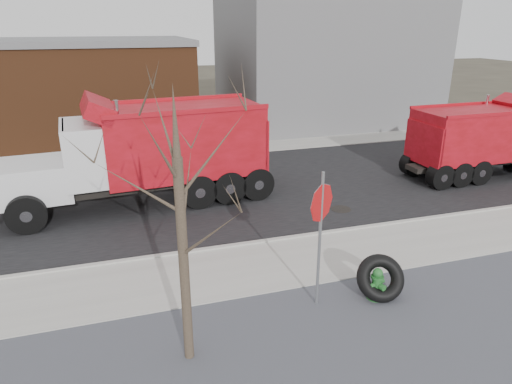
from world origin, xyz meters
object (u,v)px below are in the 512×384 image
object	(u,v)px
fire_hydrant	(377,285)
truck_tire	(380,278)
stop_sign	(321,218)
dump_truck_red_a	(489,137)
dump_truck_red_b	(148,150)

from	to	relation	value
fire_hydrant	truck_tire	xyz separation A→B (m)	(0.12, 0.06, 0.13)
stop_sign	dump_truck_red_a	xyz separation A→B (m)	(10.63, 6.57, -0.51)
truck_tire	dump_truck_red_b	distance (m)	9.01
dump_truck_red_a	fire_hydrant	bearing A→B (deg)	-144.53
fire_hydrant	dump_truck_red_b	size ratio (longest dim) A/B	0.09
truck_tire	stop_sign	xyz separation A→B (m)	(-1.52, 0.16, 1.64)
fire_hydrant	truck_tire	size ratio (longest dim) A/B	0.63
dump_truck_red_b	fire_hydrant	bearing A→B (deg)	114.95
fire_hydrant	dump_truck_red_b	xyz separation A→B (m)	(-4.41, 7.72, 1.58)
stop_sign	fire_hydrant	bearing A→B (deg)	-20.33
fire_hydrant	stop_sign	xyz separation A→B (m)	(-1.40, 0.22, 1.77)
fire_hydrant	dump_truck_red_a	distance (m)	11.52
dump_truck_red_b	stop_sign	bearing A→B (deg)	107.05
dump_truck_red_a	dump_truck_red_b	size ratio (longest dim) A/B	0.86
fire_hydrant	dump_truck_red_a	bearing A→B (deg)	18.33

